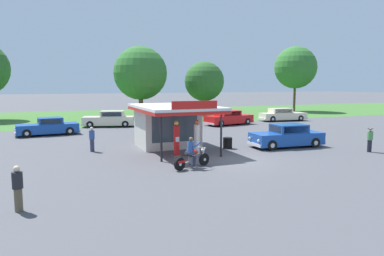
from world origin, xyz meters
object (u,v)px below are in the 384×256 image
Objects in this scene: parked_car_back_row_far_right at (170,117)px; parked_car_back_row_right at (109,119)px; parked_car_second_row_spare at (229,118)px; parked_car_back_row_centre_right at (48,127)px; bystander_standing_back_lot at (137,125)px; parked_car_back_row_left at (282,115)px; motorcycle_with_rider at (192,155)px; featured_classic_sedan at (287,136)px; bystander_chatting_near_pumps at (370,139)px; gas_pump_offside at (197,139)px; gas_pump_nearside at (176,140)px; bystander_strolling_foreground at (18,188)px; bystander_admiring_sedan at (92,139)px; spare_tire_stack at (228,143)px.

parked_car_back_row_far_right is 0.98× the size of parked_car_back_row_right.
parked_car_second_row_spare is at bearing -30.97° from parked_car_back_row_far_right.
parked_car_back_row_centre_right is 2.89× the size of bystander_standing_back_lot.
parked_car_back_row_left is 25.05m from parked_car_back_row_centre_right.
parked_car_back_row_right is 3.03× the size of bystander_standing_back_lot.
motorcycle_with_rider is 0.43× the size of featured_classic_sedan.
featured_classic_sedan is at bearing -39.04° from parked_car_back_row_centre_right.
gas_pump_offside is at bearing 163.56° from bystander_chatting_near_pumps.
bystander_strolling_foreground is at bearing -140.74° from gas_pump_nearside.
bystander_chatting_near_pumps is at bearing -43.68° from featured_classic_sedan.
bystander_chatting_near_pumps is at bearing -86.19° from parked_car_second_row_spare.
motorcycle_with_rider is 1.23× the size of bystander_standing_back_lot.
parked_car_back_row_left is 1.04× the size of parked_car_back_row_right.
parked_car_second_row_spare is at bearing 93.81° from bystander_chatting_near_pumps.
parked_car_back_row_far_right is 3.41× the size of bystander_admiring_sedan.
motorcycle_with_rider is at bearing -57.27° from bystander_admiring_sedan.
motorcycle_with_rider is 0.39× the size of parked_car_second_row_spare.
parked_car_second_row_spare and bystander_chatting_near_pumps have the same top height.
gas_pump_nearside is 5.58m from bystander_admiring_sedan.
bystander_admiring_sedan is (-14.81, -9.88, 0.11)m from parked_car_second_row_spare.
parked_car_back_row_right is 7.71m from bystander_standing_back_lot.
gas_pump_nearside is at bearing -107.37° from parked_car_back_row_far_right.
motorcycle_with_rider is at bearing -136.29° from parked_car_back_row_left.
gas_pump_nearside is at bearing 39.26° from bystander_strolling_foreground.
featured_classic_sedan is 13.25m from parked_car_second_row_spare.
motorcycle_with_rider is at bearing -135.19° from spare_tire_stack.
bystander_admiring_sedan is (2.53, -8.90, 0.15)m from parked_car_back_row_centre_right.
parked_car_back_row_left is at bearing 39.06° from bystander_strolling_foreground.
parked_car_back_row_right is 12.09m from parked_car_second_row_spare.
parked_car_second_row_spare is at bearing 3.23° from parked_car_back_row_centre_right.
featured_classic_sedan is 16.43m from parked_car_back_row_far_right.
bystander_strolling_foreground is (-12.96, -22.95, 0.10)m from parked_car_back_row_far_right.
gas_pump_nearside reaches higher than parked_car_back_row_centre_right.
parked_car_back_row_centre_right is at bearing 150.98° from bystander_standing_back_lot.
featured_classic_sedan is (7.98, 0.40, -0.26)m from gas_pump_nearside.
motorcycle_with_rider reaches higher than parked_car_back_row_right.
parked_car_back_row_right is (-19.31, 1.78, 0.05)m from parked_car_back_row_left.
featured_classic_sedan is at bearing 3.40° from gas_pump_offside.
spare_tire_stack is (-14.09, -13.31, -0.31)m from parked_car_back_row_left.
bystander_standing_back_lot is at bearing -29.02° from parked_car_back_row_centre_right.
gas_pump_offside is at bearing 62.70° from motorcycle_with_rider.
featured_classic_sedan reaches higher than parked_car_back_row_left.
bystander_strolling_foreground is at bearing -132.76° from parked_car_second_row_spare.
parked_car_back_row_far_right is 3.53× the size of bystander_chatting_near_pumps.
gas_pump_offside reaches higher than bystander_standing_back_lot.
bystander_chatting_near_pumps reaches higher than spare_tire_stack.
bystander_strolling_foreground is at bearing -140.94° from parked_car_back_row_left.
bystander_standing_back_lot is at bearing 91.74° from gas_pump_nearside.
featured_classic_sedan is at bearing 136.32° from bystander_chatting_near_pumps.
bystander_admiring_sedan is 1.00× the size of bystander_strolling_foreground.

